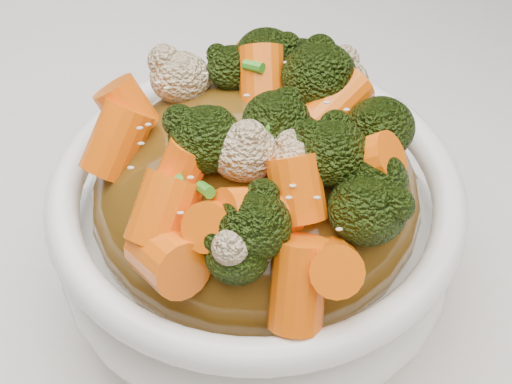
{
  "coord_description": "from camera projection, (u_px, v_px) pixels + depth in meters",
  "views": [
    {
      "loc": [
        -0.04,
        -0.25,
        1.15
      ],
      "look_at": [
        -0.02,
        0.05,
        0.83
      ],
      "focal_mm": 55.0,
      "sensor_mm": 36.0,
      "label": 1
    }
  ],
  "objects": [
    {
      "name": "carrots",
      "position": [
        256.0,
        105.0,
        0.39
      ],
      "size": [
        0.23,
        0.23,
        0.05
      ],
      "primitive_type": null,
      "rotation": [
        0.0,
        0.0,
        0.27
      ],
      "color": "#FF6508",
      "rests_on": "sauce_base"
    },
    {
      "name": "scallions",
      "position": [
        256.0,
        103.0,
        0.39
      ],
      "size": [
        0.17,
        0.17,
        0.02
      ],
      "primitive_type": null,
      "rotation": [
        0.0,
        0.0,
        0.27
      ],
      "color": "#33871F",
      "rests_on": "sauce_base"
    },
    {
      "name": "broccoli",
      "position": [
        256.0,
        106.0,
        0.39
      ],
      "size": [
        0.23,
        0.23,
        0.05
      ],
      "primitive_type": null,
      "rotation": [
        0.0,
        0.0,
        0.27
      ],
      "color": "black",
      "rests_on": "sauce_base"
    },
    {
      "name": "sauce_base",
      "position": [
        256.0,
        196.0,
        0.44
      ],
      "size": [
        0.23,
        0.23,
        0.1
      ],
      "primitive_type": "ellipsoid",
      "rotation": [
        0.0,
        0.0,
        0.27
      ],
      "color": "#58390F",
      "rests_on": "bowl"
    },
    {
      "name": "tablecloth",
      "position": [
        300.0,
        363.0,
        0.48
      ],
      "size": [
        1.2,
        0.8,
        0.04
      ],
      "primitive_type": "cube",
      "color": "silver",
      "rests_on": "dining_table"
    },
    {
      "name": "sesame_seeds",
      "position": [
        256.0,
        103.0,
        0.39
      ],
      "size": [
        0.21,
        0.21,
        0.01
      ],
      "primitive_type": null,
      "rotation": [
        0.0,
        0.0,
        0.27
      ],
      "color": "beige",
      "rests_on": "sauce_base"
    },
    {
      "name": "bowl",
      "position": [
        256.0,
        233.0,
        0.47
      ],
      "size": [
        0.29,
        0.29,
        0.09
      ],
      "primitive_type": null,
      "rotation": [
        0.0,
        0.0,
        0.27
      ],
      "color": "white",
      "rests_on": "tablecloth"
    },
    {
      "name": "cauliflower",
      "position": [
        256.0,
        109.0,
        0.4
      ],
      "size": [
        0.23,
        0.23,
        0.04
      ],
      "primitive_type": null,
      "rotation": [
        0.0,
        0.0,
        0.27
      ],
      "color": "beige",
      "rests_on": "sauce_base"
    }
  ]
}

